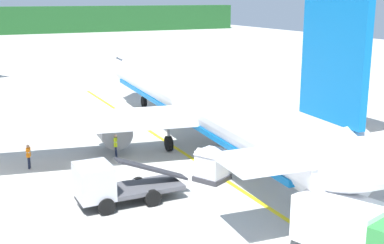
{
  "coord_description": "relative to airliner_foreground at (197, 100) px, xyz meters",
  "views": [
    {
      "loc": [
        17.08,
        -13.96,
        10.88
      ],
      "look_at": [
        32.09,
        17.56,
        2.31
      ],
      "focal_mm": 47.89,
      "sensor_mm": 36.0,
      "label": 1
    }
  ],
  "objects": [
    {
      "name": "crew_supervisor",
      "position": [
        -12.4,
        -0.49,
        -2.44
      ],
      "size": [
        0.36,
        0.6,
        1.62
      ],
      "color": "#191E33",
      "rests_on": "ground"
    },
    {
      "name": "service_truck_baggage",
      "position": [
        -9.29,
        -8.65,
        -2.2
      ],
      "size": [
        6.19,
        2.53,
        2.56
      ],
      "color": "silver",
      "rests_on": "ground"
    },
    {
      "name": "service_truck_fuel",
      "position": [
        -1.98,
        -19.14,
        -1.9
      ],
      "size": [
        3.66,
        5.76,
        2.64
      ],
      "color": "#338C3F",
      "rests_on": "ground"
    },
    {
      "name": "crew_loader_right",
      "position": [
        4.57,
        -12.93,
        -2.41
      ],
      "size": [
        0.63,
        0.24,
        1.66
      ],
      "color": "#191E33",
      "rests_on": "ground"
    },
    {
      "name": "cargo_container_near",
      "position": [
        -2.7,
        -7.56,
        -2.43
      ],
      "size": [
        2.38,
        2.38,
        2.03
      ],
      "color": "#333338",
      "rests_on": "ground"
    },
    {
      "name": "apron_guide_line",
      "position": [
        -1.93,
        -4.43,
        -3.39
      ],
      "size": [
        0.3,
        60.0,
        0.01
      ],
      "primitive_type": "cube",
      "color": "yellow",
      "rests_on": "ground"
    },
    {
      "name": "airliner_foreground",
      "position": [
        0.0,
        0.0,
        0.0
      ],
      "size": [
        34.62,
        41.74,
        11.9
      ],
      "color": "white",
      "rests_on": "ground"
    },
    {
      "name": "crew_marshaller",
      "position": [
        -6.62,
        -0.77,
        -2.39
      ],
      "size": [
        0.4,
        0.58,
        1.7
      ],
      "color": "#191E33",
      "rests_on": "ground"
    }
  ]
}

